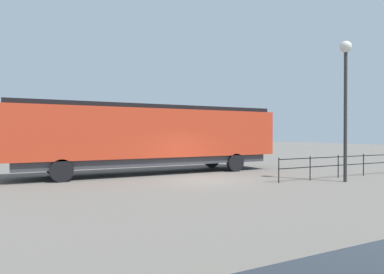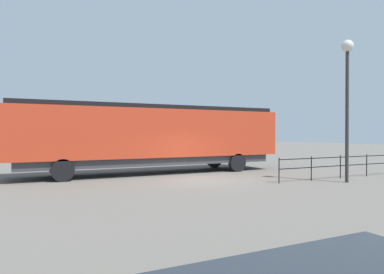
# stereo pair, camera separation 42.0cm
# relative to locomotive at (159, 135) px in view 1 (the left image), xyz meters

# --- Properties ---
(ground_plane) EXTENTS (120.00, 120.00, 0.00)m
(ground_plane) POSITION_rel_locomotive_xyz_m (3.91, 0.78, -2.22)
(ground_plane) COLOR #666059
(locomotive) EXTENTS (3.14, 15.65, 3.94)m
(locomotive) POSITION_rel_locomotive_xyz_m (0.00, 0.00, 0.00)
(locomotive) COLOR red
(locomotive) RESTS_ON ground_plane
(lamp_post) EXTENTS (0.56, 0.56, 6.76)m
(lamp_post) POSITION_rel_locomotive_xyz_m (7.59, 6.60, 2.67)
(lamp_post) COLOR #2D2D2D
(lamp_post) RESTS_ON ground_plane
(platform_fence) EXTENTS (0.05, 10.15, 1.20)m
(platform_fence) POSITION_rel_locomotive_xyz_m (6.43, 8.54, -1.44)
(platform_fence) COLOR black
(platform_fence) RESTS_ON ground_plane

